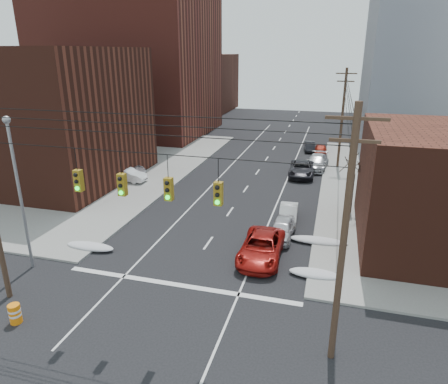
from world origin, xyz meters
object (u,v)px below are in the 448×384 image
Objects in this scene: lot_car_a at (127,175)px; lot_car_b at (119,170)px; parked_car_a at (282,229)px; parked_car_d at (317,162)px; construction_barrel at (15,313)px; parked_car_b at (288,214)px; parked_car_c at (302,169)px; lot_car_d at (90,167)px; parked_car_e at (321,150)px; red_pickup at (261,247)px; lot_car_c at (86,163)px; parked_car_f at (309,146)px.

lot_car_b is at bearing 60.92° from lot_car_a.
parked_car_d is (1.41, 18.71, 0.10)m from parked_car_a.
construction_barrel is (5.58, -21.56, -0.31)m from lot_car_a.
parked_car_b reaches higher than construction_barrel.
parked_car_c is 22.81m from lot_car_d.
parked_car_d reaches higher than parked_car_b.
lot_car_d is (-3.84, 0.45, -0.14)m from lot_car_b.
lot_car_d is (-23.51, -8.76, 0.01)m from parked_car_d.
parked_car_b is 1.01× the size of parked_car_e.
lot_car_d is at bearing 147.23° from red_pickup.
parked_car_c is 5.47× the size of construction_barrel.
lot_car_b is 1.10× the size of lot_car_c.
parked_car_b is 23.22m from lot_car_d.
parked_car_e is (1.44, 22.57, 0.02)m from parked_car_b.
parked_car_e is at bearing -61.69° from lot_car_b.
parked_car_d is at bearing -88.17° from parked_car_f.
parked_car_a is 20.57m from lot_car_b.
parked_car_b is 3.83× the size of construction_barrel.
parked_car_e reaches higher than construction_barrel.
parked_car_a is at bearing -95.92° from parked_car_e.
parked_car_e reaches higher than parked_car_b.
lot_car_a is at bearing -99.66° from lot_car_c.
red_pickup is at bearing -99.11° from parked_car_f.
lot_car_a is at bearing 142.61° from red_pickup.
parked_car_d reaches higher than lot_car_a.
lot_car_b is at bearing 142.84° from red_pickup.
parked_car_d is at bearing -60.73° from lot_car_c.
parked_car_d is at bearing 87.56° from parked_car_a.
parked_car_f is (0.00, 11.70, -0.15)m from parked_car_c.
parked_car_b is 1.02× the size of lot_car_d.
parked_car_a is at bearing -112.25° from lot_car_a.
lot_car_b is 5.61× the size of construction_barrel.
parked_car_b is 17.84m from lot_car_a.
parked_car_a is 3.10m from parked_car_b.
lot_car_c is 1.36× the size of lot_car_d.
parked_car_d is 8.70m from parked_car_f.
parked_car_e is 28.39m from lot_car_d.
parked_car_e is 0.68× the size of lot_car_b.
lot_car_b is 23.53m from construction_barrel.
construction_barrel is at bearing -173.76° from lot_car_b.
parked_car_f is (-0.10, 24.20, -0.02)m from parked_car_b.
parked_car_f is 28.09m from lot_car_d.
lot_car_b reaches higher than lot_car_d.
parked_car_a is 0.74× the size of parked_car_d.
lot_car_c reaches higher than lot_car_d.
red_pickup is 5.53× the size of construction_barrel.
parked_car_e is (1.54, 10.08, -0.11)m from parked_car_c.
lot_car_d is (-22.10, -17.35, 0.18)m from parked_car_f.
lot_car_b is at bearing 107.19° from construction_barrel.
lot_car_a is 0.73× the size of lot_car_b.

